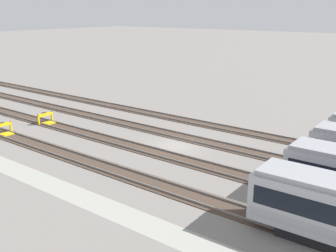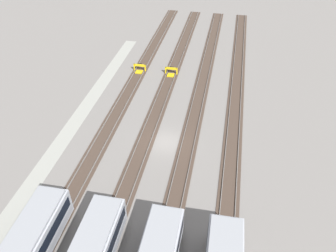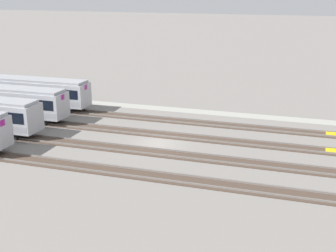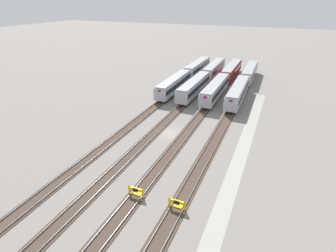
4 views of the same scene
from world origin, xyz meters
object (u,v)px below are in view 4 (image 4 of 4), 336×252
at_px(subway_car_back_row_centre, 214,69).
at_px(subway_car_back_row_rightmost, 194,87).
at_px(subway_car_front_row_leftmost, 174,84).
at_px(subway_car_front_row_rightmost, 238,92).
at_px(subway_car_front_row_left_inner, 250,72).
at_px(subway_car_back_row_leftmost, 232,71).
at_px(bumper_stop_nearest_track, 178,204).
at_px(bumper_stop_near_inner_track, 137,191).
at_px(subway_car_front_row_centre, 197,67).
at_px(subway_car_front_row_right_inner, 215,89).

height_order(subway_car_back_row_centre, subway_car_back_row_rightmost, same).
bearing_deg(subway_car_front_row_leftmost, subway_car_front_row_rightmost, -90.00).
bearing_deg(subway_car_front_row_left_inner, subway_car_back_row_leftmost, 90.30).
bearing_deg(bumper_stop_nearest_track, subway_car_front_row_rightmost, 0.06).
relative_size(subway_car_back_row_rightmost, bumper_stop_near_inner_track, 8.98).
bearing_deg(subway_car_front_row_centre, bumper_stop_nearest_track, -164.46).
bearing_deg(bumper_stop_nearest_track, subway_car_back_row_rightmost, 15.63).
xyz_separation_m(subway_car_front_row_left_inner, bumper_stop_near_inner_track, (-55.83, 5.13, -1.53)).
height_order(subway_car_front_row_leftmost, bumper_stop_nearest_track, subway_car_front_row_leftmost).
bearing_deg(subway_car_front_row_rightmost, subway_car_front_row_right_inner, 90.00).
relative_size(subway_car_back_row_centre, bumper_stop_near_inner_track, 9.01).
xyz_separation_m(subway_car_back_row_rightmost, bumper_stop_nearest_track, (-36.76, -10.29, -1.53)).
relative_size(subway_car_back_row_rightmost, bumper_stop_nearest_track, 8.99).
relative_size(subway_car_front_row_rightmost, subway_car_back_row_leftmost, 1.00).
height_order(subway_car_front_row_leftmost, subway_car_front_row_rightmost, same).
height_order(bumper_stop_nearest_track, bumper_stop_near_inner_track, same).
distance_m(subway_car_back_row_centre, bumper_stop_nearest_track, 56.80).
distance_m(bumper_stop_nearest_track, bumper_stop_near_inner_track, 5.15).
xyz_separation_m(subway_car_back_row_leftmost, bumper_stop_near_inner_track, (-55.80, 0.03, -1.53)).
bearing_deg(subway_car_back_row_centre, subway_car_front_row_right_inner, -164.77).
bearing_deg(bumper_stop_near_inner_track, subway_car_front_row_right_inner, 0.01).
bearing_deg(bumper_stop_nearest_track, subway_car_front_row_left_inner, 0.03).
bearing_deg(bumper_stop_nearest_track, subway_car_front_row_leftmost, 22.72).
height_order(subway_car_back_row_rightmost, bumper_stop_nearest_track, subway_car_back_row_rightmost).
height_order(subway_car_back_row_leftmost, subway_car_back_row_centre, same).
bearing_deg(subway_car_back_row_leftmost, bumper_stop_near_inner_track, 179.97).
distance_m(subway_car_front_row_centre, bumper_stop_nearest_track, 57.75).
xyz_separation_m(subway_car_front_row_left_inner, subway_car_back_row_centre, (-0.02, 10.32, 0.00)).
xyz_separation_m(subway_car_front_row_centre, bumper_stop_near_inner_track, (-55.60, -10.31, -1.53)).
xyz_separation_m(subway_car_front_row_centre, bumper_stop_nearest_track, (-55.62, -15.46, -1.53)).
relative_size(subway_car_front_row_centre, subway_car_back_row_rightmost, 1.00).
bearing_deg(subway_car_back_row_centre, subway_car_front_row_centre, 92.28).
xyz_separation_m(subway_car_front_row_leftmost, subway_car_front_row_rightmost, (0.00, -15.35, 0.00)).
bearing_deg(subway_car_front_row_left_inner, subway_car_back_row_rightmost, 151.74).
bearing_deg(subway_car_front_row_leftmost, subway_car_front_row_right_inner, -90.00).
xyz_separation_m(subway_car_front_row_rightmost, subway_car_back_row_rightmost, (0.00, 10.24, 0.00)).
bearing_deg(bumper_stop_near_inner_track, subway_car_back_row_rightmost, 7.95).
distance_m(subway_car_back_row_rightmost, bumper_stop_nearest_track, 38.20).
bearing_deg(subway_car_back_row_rightmost, subway_car_front_row_centre, 15.35).
relative_size(subway_car_front_row_left_inner, bumper_stop_near_inner_track, 9.01).
relative_size(subway_car_back_row_leftmost, bumper_stop_nearest_track, 9.00).
bearing_deg(subway_car_front_row_leftmost, subway_car_front_row_centre, 0.21).
distance_m(subway_car_front_row_leftmost, subway_car_back_row_leftmost, 21.65).
bearing_deg(subway_car_front_row_rightmost, bumper_stop_near_inner_track, 172.08).
xyz_separation_m(subway_car_front_row_centre, subway_car_back_row_rightmost, (-18.86, -5.18, 0.00)).
distance_m(subway_car_front_row_rightmost, subway_car_back_row_centre, 21.68).
bearing_deg(subway_car_back_row_centre, bumper_stop_near_inner_track, -174.68).
height_order(subway_car_front_row_rightmost, bumper_stop_near_inner_track, subway_car_front_row_rightmost).
height_order(subway_car_front_row_centre, subway_car_front_row_rightmost, same).
bearing_deg(subway_car_front_row_left_inner, subway_car_front_row_rightmost, 179.96).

